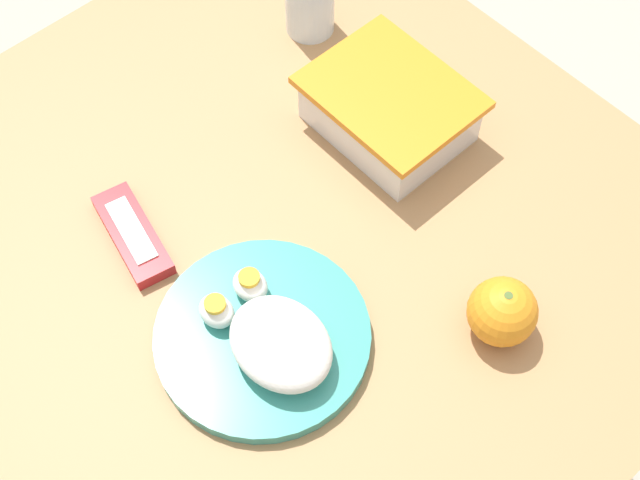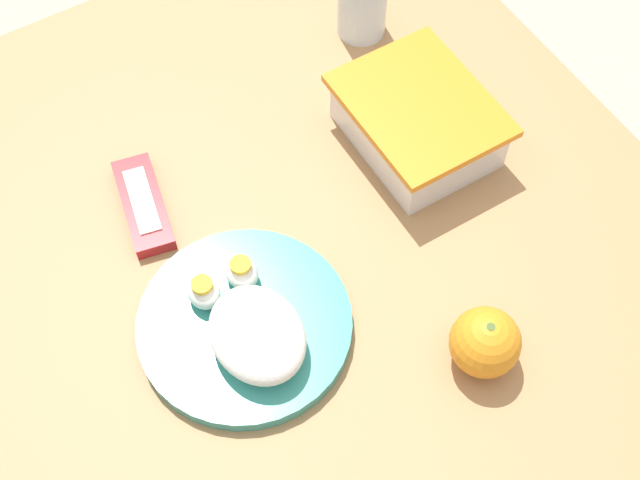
{
  "view_description": "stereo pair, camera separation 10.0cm",
  "coord_description": "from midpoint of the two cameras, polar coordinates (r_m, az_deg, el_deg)",
  "views": [
    {
      "loc": [
        0.44,
        -0.35,
        1.61
      ],
      "look_at": [
        0.06,
        -0.0,
        0.75
      ],
      "focal_mm": 50.0,
      "sensor_mm": 36.0,
      "label": 1
    },
    {
      "loc": [
        0.5,
        -0.27,
        1.61
      ],
      "look_at": [
        0.06,
        -0.0,
        0.75
      ],
      "focal_mm": 50.0,
      "sensor_mm": 36.0,
      "label": 2
    }
  ],
  "objects": [
    {
      "name": "food_container",
      "position": [
        1.1,
        1.84,
        8.02
      ],
      "size": [
        0.19,
        0.16,
        0.07
      ],
      "color": "white",
      "rests_on": "table"
    },
    {
      "name": "candy_bar",
      "position": [
        1.06,
        -14.55,
        0.12
      ],
      "size": [
        0.14,
        0.07,
        0.02
      ],
      "color": "red",
      "rests_on": "table"
    },
    {
      "name": "orange_fruit",
      "position": [
        0.95,
        8.69,
        -4.82
      ],
      "size": [
        0.08,
        0.08,
        0.08
      ],
      "color": "orange",
      "rests_on": "table"
    },
    {
      "name": "rice_plate",
      "position": [
        0.95,
        -6.42,
        -6.43
      ],
      "size": [
        0.23,
        0.23,
        0.07
      ],
      "color": "teal",
      "rests_on": "table"
    },
    {
      "name": "ground_plane",
      "position": [
        1.7,
        -2.97,
        -12.1
      ],
      "size": [
        10.0,
        10.0,
        0.0
      ],
      "primitive_type": "plane",
      "color": "#B2A899"
    },
    {
      "name": "table",
      "position": [
        1.13,
        -4.37,
        -1.74
      ],
      "size": [
        0.92,
        0.85,
        0.72
      ],
      "color": "#AD7F51",
      "rests_on": "ground_plane"
    }
  ]
}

